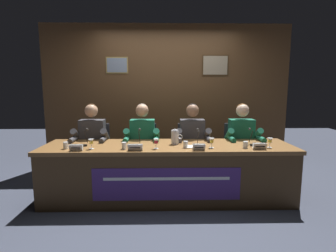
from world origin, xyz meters
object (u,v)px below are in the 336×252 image
Objects in this scene: juice_glass_center_right at (212,141)px; panelist_far_right at (243,139)px; conference_table at (168,164)px; panelist_center_left at (142,139)px; panelist_center_right at (193,139)px; juice_glass_center_left at (156,142)px; microphone_far_right at (251,139)px; water_cup_far_right at (245,145)px; document_stack_center_right at (194,147)px; nameplate_far_right at (260,146)px; chair_far_left at (96,155)px; nameplate_far_left at (76,148)px; juice_glass_far_left at (91,142)px; microphone_center_right at (198,140)px; water_cup_center_right at (186,145)px; chair_center_left at (143,154)px; water_cup_far_left at (66,146)px; microphone_far_left at (86,140)px; water_pitcher_central at (175,137)px; chair_center_right at (191,154)px; panelist_far_left at (91,140)px; nameplate_center_right at (199,147)px; juice_glass_far_right at (270,141)px; chair_far_right at (238,154)px; microphone_center_left at (139,140)px; nameplate_center_left at (135,147)px; water_cup_center_left at (124,146)px.

juice_glass_center_right is 0.10× the size of panelist_far_right.
panelist_center_left is (-0.37, 0.50, 0.22)m from conference_table.
juice_glass_center_left is at bearing -130.49° from panelist_center_right.
microphone_far_right is at bearing 15.12° from juice_glass_center_right.
water_cup_far_right is 0.39× the size of document_stack_center_right.
water_cup_far_right is (-0.15, 0.07, -0.00)m from nameplate_far_right.
panelist_far_right is (2.22, -0.20, 0.28)m from chair_far_left.
juice_glass_far_left is at bearing 32.63° from nameplate_far_left.
conference_table is at bearing 171.01° from nameplate_far_right.
microphone_center_right is 1.33× the size of nameplate_far_right.
panelist_far_right is (0.89, 0.57, -0.04)m from water_cup_center_right.
chair_center_left is at bearing 127.25° from water_cup_center_right.
water_cup_far_left is at bearing -179.55° from juice_glass_center_right.
chair_center_left is 4.25× the size of microphone_center_right.
document_stack_center_right is (-0.77, -0.11, -0.07)m from microphone_far_right.
panelist_center_left is at bearing 109.65° from juice_glass_center_left.
juice_glass_center_left reaches higher than nameplate_far_left.
juice_glass_center_right is at bearing -73.47° from panelist_center_right.
juice_glass_center_right is (1.62, -0.17, 0.01)m from microphone_far_left.
chair_far_left is at bearing 164.01° from microphone_far_right.
panelist_center_right is 0.46m from water_pitcher_central.
chair_center_right is at bearing 78.77° from water_cup_center_right.
panelist_center_left is 1.63m from nameplate_far_right.
panelist_far_left is 1.00× the size of panelist_center_right.
panelist_far_left is 0.64m from juice_glass_far_left.
nameplate_center_right is 0.20m from water_cup_center_right.
juice_glass_far_right is (2.38, -0.58, 0.09)m from panelist_far_left.
chair_far_right is at bearing 7.70° from panelist_center_left.
panelist_center_left is 1.52m from chair_far_right.
chair_far_right reaches higher than juice_glass_center_right.
water_cup_center_right is (1.33, -0.57, 0.04)m from panelist_far_left.
nameplate_center_right is at bearing -136.40° from panelist_far_right.
nameplate_center_right is 0.70× the size of microphone_center_right.
juice_glass_far_right is (1.65, -0.14, 0.01)m from microphone_center_left.
water_pitcher_central is at bearing 2.97° from microphone_far_left.
microphone_far_right is at bearing 0.48° from microphone_center_left.
microphone_far_right reaches higher than juice_glass_far_left.
panelist_center_right is 0.54m from document_stack_center_right.
document_stack_center_right is (1.43, -0.74, 0.29)m from chair_far_left.
juice_glass_far_left is at bearing -179.96° from water_cup_far_right.
panelist_far_left is 1.01m from nameplate_center_left.
microphone_center_left reaches higher than nameplate_far_right.
chair_far_left reaches higher than nameplate_far_right.
juice_glass_center_left is at bearing 2.05° from water_cup_center_left.
panelist_center_left is at bearing -164.87° from chair_center_right.
water_pitcher_central is at bearing -24.60° from chair_far_left.
microphone_far_left is 0.17× the size of panelist_center_right.
chair_center_left is 7.41× the size of juice_glass_center_left.
chair_center_left is 0.74× the size of panelist_center_right.
panelist_far_left is 1.36× the size of chair_center_left.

